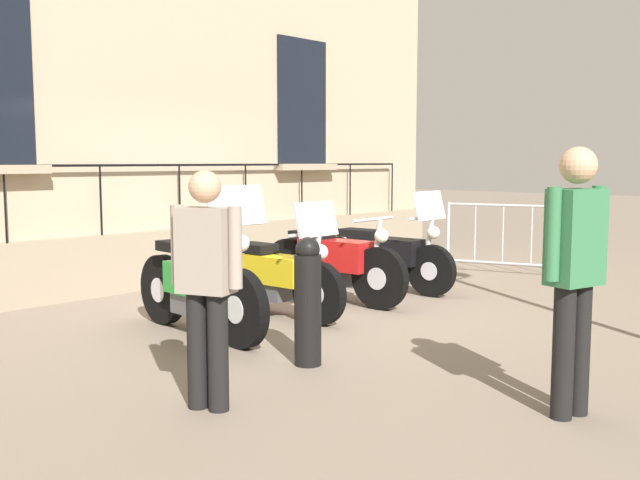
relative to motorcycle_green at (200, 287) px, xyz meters
name	(u,v)px	position (x,y,z in m)	size (l,w,h in m)	color
ground_plane	(302,307)	(-0.23, 1.63, -0.47)	(60.00, 60.00, 0.00)	gray
building_facade	(158,38)	(-2.94, 1.63, 2.87)	(0.82, 11.26, 6.92)	tan
motorcycle_green	(200,287)	(0.00, 0.00, 0.00)	(2.05, 0.73, 1.46)	black
motorcycle_yellow	(276,277)	(-0.10, 1.09, -0.04)	(1.96, 0.71, 1.26)	black
motorcycle_red	(333,264)	(-0.18, 2.11, -0.01)	(2.09, 0.75, 1.04)	black
motorcycle_black	(383,256)	(-0.24, 3.16, -0.02)	(2.13, 0.75, 1.31)	black
crowd_barrier	(517,236)	(0.40, 5.56, 0.10)	(2.04, 0.68, 1.05)	#B7B7BF
bollard	(308,301)	(1.46, -0.02, 0.07)	(0.22, 0.22, 1.06)	black
pedestrian_standing	(575,265)	(3.56, 0.28, 0.54)	(0.30, 0.52, 1.77)	black
pedestrian_walking	(206,277)	(1.70, -1.25, 0.44)	(0.50, 0.34, 1.62)	black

